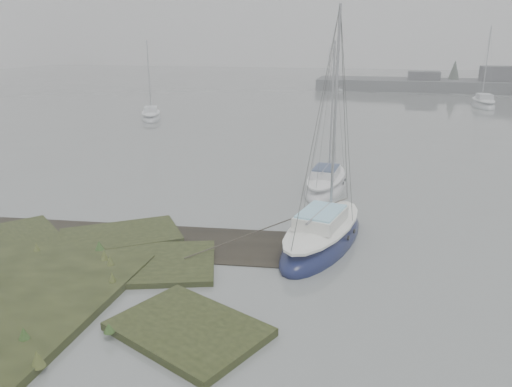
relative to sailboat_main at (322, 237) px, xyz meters
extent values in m
plane|color=slate|center=(-2.99, 24.35, -0.26)|extent=(160.00, 160.00, 0.00)
cube|color=#424247|center=(7.01, 55.35, 1.14)|extent=(4.00, 3.00, 2.20)
cube|color=#424247|center=(17.01, 55.35, 1.54)|extent=(6.00, 3.00, 3.00)
cone|color=#384238|center=(11.01, 57.35, 1.94)|extent=(2.00, 2.00, 3.50)
ellipsoid|color=#0F153C|center=(0.00, 0.01, -0.16)|extent=(3.22, 6.24, 1.45)
ellipsoid|color=silver|center=(0.00, 0.01, 0.42)|extent=(2.67, 5.41, 0.41)
cube|color=silver|center=(-0.05, -0.24, 0.78)|extent=(1.70, 2.27, 0.43)
cube|color=#95D1E9|center=(-0.05, -0.24, 1.02)|extent=(1.58, 2.09, 0.07)
cylinder|color=#939399|center=(0.17, 0.76, 4.12)|extent=(0.09, 0.09, 6.81)
cylinder|color=#939399|center=(-0.09, -0.40, 1.02)|extent=(0.60, 2.34, 0.08)
ellipsoid|color=silver|center=(-0.59, 6.59, -0.17)|extent=(2.06, 5.21, 1.24)
ellipsoid|color=silver|center=(-0.59, 6.59, 0.32)|extent=(1.68, 4.53, 0.35)
cube|color=silver|center=(-0.60, 6.37, 0.63)|extent=(1.22, 1.82, 0.36)
cube|color=#18274C|center=(-0.60, 6.37, 0.83)|extent=(1.14, 1.67, 0.06)
cylinder|color=#939399|center=(-0.54, 7.24, 3.49)|extent=(0.08, 0.08, 5.82)
cylinder|color=#939399|center=(-0.61, 6.23, 0.83)|extent=(0.22, 2.04, 0.07)
ellipsoid|color=#A4A9AD|center=(-17.66, 24.03, -0.17)|extent=(3.49, 5.27, 1.22)
ellipsoid|color=white|center=(-17.66, 24.03, 0.31)|extent=(2.93, 4.55, 0.34)
cube|color=white|center=(-17.58, 23.83, 0.62)|extent=(1.67, 2.01, 0.36)
cube|color=silver|center=(-17.58, 23.83, 0.82)|extent=(1.54, 1.85, 0.06)
cylinder|color=#939399|center=(-17.92, 24.62, 3.44)|extent=(0.08, 0.08, 5.74)
cylinder|color=#939399|center=(-17.52, 23.70, 0.82)|extent=(0.85, 1.87, 0.06)
ellipsoid|color=#A5AAAE|center=(11.86, 39.66, -0.16)|extent=(2.26, 6.17, 1.48)
ellipsoid|color=silver|center=(11.86, 39.66, 0.43)|extent=(1.83, 5.37, 0.42)
cube|color=silver|center=(11.87, 39.40, 0.80)|extent=(1.39, 2.14, 0.43)
cube|color=silver|center=(11.87, 39.40, 1.04)|extent=(1.30, 1.96, 0.07)
cylinder|color=#939399|center=(11.83, 40.44, 4.22)|extent=(0.10, 0.10, 6.95)
cylinder|color=#939399|center=(11.88, 39.23, 1.04)|extent=(0.19, 2.43, 0.08)
ellipsoid|color=#B5BCC0|center=(-5.01, 53.63, -0.19)|extent=(4.20, 3.80, 1.04)
ellipsoid|color=silver|center=(-5.01, 53.63, 0.23)|extent=(3.60, 3.23, 0.29)
cube|color=silver|center=(-4.87, 53.51, 0.48)|extent=(1.72, 1.64, 0.31)
cube|color=silver|center=(-4.87, 53.51, 0.66)|extent=(1.58, 1.51, 0.05)
cylinder|color=#939399|center=(-5.44, 53.98, 2.89)|extent=(0.07, 0.07, 4.89)
cylinder|color=#939399|center=(-4.77, 53.44, 0.66)|extent=(1.36, 1.13, 0.05)
camera|label=1|loc=(1.57, -15.88, 6.51)|focal=35.00mm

